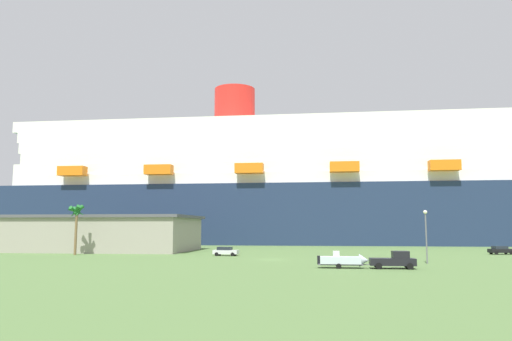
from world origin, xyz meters
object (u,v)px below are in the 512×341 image
Objects in this scene: street_lamp at (426,228)px; parked_car_yellow_taxi at (94,248)px; parked_car_black_coupe at (501,250)px; small_boat_on_trailer at (345,260)px; cruise_ship at (346,192)px; pickup_truck at (394,260)px; parked_car_silver_sedan at (226,251)px; palm_tree at (77,215)px.

street_lamp is 1.53× the size of parked_car_yellow_taxi.
parked_car_yellow_taxi is (-61.24, 20.79, -4.16)m from street_lamp.
street_lamp is 64.81m from parked_car_yellow_taxi.
parked_car_yellow_taxi and parked_car_black_coupe have the same top height.
small_boat_on_trailer is at bearing -141.68° from street_lamp.
parked_car_black_coupe is (26.30, -54.43, -15.16)m from cruise_ship.
street_lamp reaches higher than pickup_truck.
pickup_truck is 63.08m from parked_car_yellow_taxi.
street_lamp is (5.81, 9.31, 3.95)m from pickup_truck.
parked_car_black_coupe is (18.64, 25.81, -4.16)m from street_lamp.
street_lamp reaches higher than small_boat_on_trailer.
parked_car_black_coupe is (50.96, 11.82, -0.00)m from parked_car_silver_sedan.
cruise_ship is at bearing 115.79° from parked_car_black_coupe.
street_lamp is 32.11m from parked_car_black_coupe.
cruise_ship is 35.69× the size of street_lamp.
street_lamp is at bearing 58.04° from pickup_truck.
small_boat_on_trailer is 53.99m from palm_tree.
small_boat_on_trailer reaches higher than parked_car_silver_sedan.
cruise_ship is 62.32m from parked_car_black_coupe.
street_lamp is 1.62× the size of parked_car_black_coupe.
cruise_ship is 54.51× the size of parked_car_yellow_taxi.
palm_tree is (-54.94, 21.91, 6.40)m from pickup_truck.
small_boat_on_trailer is at bearing -92.69° from cruise_ship.
cruise_ship is 72.30m from parked_car_silver_sedan.
palm_tree is at bearing -170.55° from parked_car_black_coupe.
palm_tree is 1.23× the size of street_lamp.
palm_tree is 2.00× the size of parked_car_black_coupe.
parked_car_yellow_taxi is (-55.43, 30.10, -0.21)m from pickup_truck.
parked_car_black_coupe is (79.40, 13.22, -6.61)m from palm_tree.
palm_tree is 10.54m from parked_car_yellow_taxi.
cruise_ship reaches higher than parked_car_silver_sedan.
pickup_truck is 0.60× the size of palm_tree.
parked_car_black_coupe is (24.45, 35.12, -0.21)m from pickup_truck.
street_lamp is (7.66, -80.24, -11.00)m from cruise_ship.
palm_tree is at bearing 168.29° from street_lamp.
palm_tree is at bearing -86.59° from parked_car_yellow_taxi.
street_lamp is 35.46m from parked_car_silver_sedan.
palm_tree is at bearing -128.13° from cruise_ship.
parked_car_yellow_taxi is at bearing -176.40° from parked_car_black_coupe.
small_boat_on_trailer reaches higher than parked_car_yellow_taxi.
small_boat_on_trailer is 1.43× the size of parked_car_yellow_taxi.
pickup_truck is 1.20× the size of parked_car_silver_sedan.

